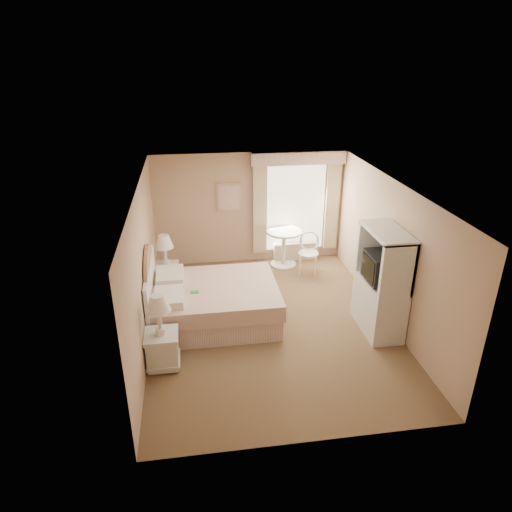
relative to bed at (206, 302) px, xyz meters
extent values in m
cube|color=brown|center=(1.11, -0.26, -0.38)|extent=(4.20, 5.50, 0.01)
cube|color=silver|center=(1.11, -0.26, 2.12)|extent=(4.20, 5.50, 0.01)
cube|color=tan|center=(1.11, 2.49, 0.87)|extent=(4.20, 0.01, 2.50)
cube|color=tan|center=(1.11, -3.01, 0.87)|extent=(4.20, 0.01, 2.50)
cube|color=tan|center=(-0.99, -0.26, 0.87)|extent=(0.01, 5.50, 2.50)
cube|color=tan|center=(3.21, -0.26, 0.87)|extent=(0.01, 5.50, 2.50)
cube|color=white|center=(2.16, 2.46, 0.87)|extent=(1.30, 0.02, 2.00)
cube|color=beige|center=(1.33, 2.41, 0.87)|extent=(0.30, 0.08, 2.05)
cube|color=beige|center=(2.99, 2.41, 0.87)|extent=(0.30, 0.08, 2.05)
cube|color=tan|center=(2.16, 2.37, 1.99)|extent=(2.05, 0.20, 0.28)
cube|color=beige|center=(2.16, 2.37, -0.17)|extent=(1.00, 0.22, 0.42)
cube|color=tan|center=(0.66, 2.46, 1.17)|extent=(0.52, 0.03, 0.62)
cube|color=beige|center=(0.66, 2.44, 1.17)|extent=(0.42, 0.02, 0.52)
cube|color=tan|center=(0.11, 0.00, -0.19)|extent=(2.23, 1.70, 0.38)
cube|color=#CFA59B|center=(0.11, 0.00, 0.15)|extent=(2.29, 1.76, 0.30)
cube|color=silver|center=(-0.62, -0.40, 0.36)|extent=(0.48, 0.66, 0.15)
cube|color=silver|center=(-0.62, 0.40, 0.36)|extent=(0.48, 0.66, 0.15)
cube|color=green|center=(-0.19, -0.16, 0.30)|extent=(0.14, 0.10, 0.01)
cube|color=silver|center=(-0.94, 0.00, 0.20)|extent=(0.06, 1.81, 1.17)
cylinder|color=#9E7254|center=(-0.94, 0.00, 0.31)|extent=(0.05, 1.60, 1.60)
cube|color=white|center=(-0.73, -1.20, -0.11)|extent=(0.46, 0.46, 0.50)
cube|color=white|center=(-0.73, -1.20, 0.17)|extent=(0.50, 0.50, 0.06)
cube|color=white|center=(-0.73, -1.20, -0.28)|extent=(0.50, 0.50, 0.05)
cylinder|color=silver|center=(-0.73, -1.20, 0.25)|extent=(0.16, 0.16, 0.10)
cylinder|color=silver|center=(-0.73, -1.20, 0.45)|extent=(0.07, 0.07, 0.40)
cone|color=white|center=(-0.73, -1.20, 0.73)|extent=(0.36, 0.36, 0.26)
cube|color=white|center=(-0.73, 1.26, -0.12)|extent=(0.45, 0.45, 0.49)
cube|color=white|center=(-0.73, 1.26, 0.16)|extent=(0.49, 0.49, 0.06)
cube|color=white|center=(-0.73, 1.26, -0.28)|extent=(0.49, 0.49, 0.05)
cylinder|color=silver|center=(-0.73, 1.26, 0.23)|extent=(0.16, 0.16, 0.10)
cylinder|color=silver|center=(-0.73, 1.26, 0.43)|extent=(0.07, 0.07, 0.39)
cone|color=white|center=(-0.73, 1.26, 0.69)|extent=(0.35, 0.35, 0.25)
cylinder|color=silver|center=(1.83, 2.11, -0.37)|extent=(0.58, 0.58, 0.03)
cylinder|color=silver|center=(1.83, 2.11, 0.03)|extent=(0.09, 0.09, 0.78)
cylinder|color=white|center=(1.83, 2.11, 0.42)|extent=(0.78, 0.78, 0.04)
cylinder|color=silver|center=(2.07, 1.54, -0.16)|extent=(0.03, 0.03, 0.44)
cylinder|color=silver|center=(2.39, 1.44, -0.16)|extent=(0.03, 0.03, 0.44)
cylinder|color=silver|center=(2.17, 1.85, -0.16)|extent=(0.03, 0.03, 0.44)
cylinder|color=silver|center=(2.49, 1.75, -0.16)|extent=(0.03, 0.03, 0.44)
cylinder|color=white|center=(2.28, 1.65, 0.07)|extent=(0.54, 0.54, 0.04)
torus|color=silver|center=(2.32, 1.78, 0.31)|extent=(0.44, 0.23, 0.42)
cylinder|color=silver|center=(2.17, 1.85, 0.26)|extent=(0.03, 0.03, 0.39)
cylinder|color=silver|center=(2.49, 1.75, 0.26)|extent=(0.03, 0.03, 0.39)
cube|color=white|center=(2.92, -0.70, 0.07)|extent=(0.55, 1.11, 0.91)
cube|color=white|center=(2.92, -1.21, 0.98)|extent=(0.55, 0.08, 0.91)
cube|color=white|center=(2.92, -0.18, 0.98)|extent=(0.55, 0.08, 0.91)
cube|color=white|center=(2.92, -0.70, 1.43)|extent=(0.55, 1.11, 0.06)
cube|color=white|center=(3.17, -0.70, 0.98)|extent=(0.04, 1.11, 0.91)
cube|color=black|center=(2.90, -0.70, 0.81)|extent=(0.48, 0.60, 0.48)
cube|color=black|center=(2.65, -0.70, 0.81)|extent=(0.02, 0.50, 0.40)
camera|label=1|loc=(-0.17, -7.09, 4.06)|focal=32.00mm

